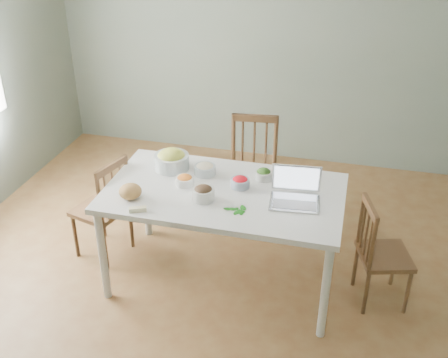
% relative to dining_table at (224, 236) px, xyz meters
% --- Properties ---
extents(floor, '(5.00, 5.00, 0.00)m').
position_rel_dining_table_xyz_m(floor, '(0.01, -0.17, -0.42)').
color(floor, brown).
rests_on(floor, ground).
extents(wall_back, '(5.00, 0.00, 2.70)m').
position_rel_dining_table_xyz_m(wall_back, '(0.01, 2.33, 0.93)').
color(wall_back, slate).
rests_on(wall_back, ground).
extents(dining_table, '(1.79, 1.01, 0.84)m').
position_rel_dining_table_xyz_m(dining_table, '(0.00, 0.00, 0.00)').
color(dining_table, white).
rests_on(dining_table, floor).
extents(chair_far, '(0.51, 0.49, 1.03)m').
position_rel_dining_table_xyz_m(chair_far, '(0.04, 0.86, 0.10)').
color(chair_far, '#52391F').
rests_on(chair_far, floor).
extents(chair_left, '(0.48, 0.50, 0.92)m').
position_rel_dining_table_xyz_m(chair_left, '(-1.11, 0.10, 0.04)').
color(chair_left, '#52391F').
rests_on(chair_left, floor).
extents(chair_right, '(0.46, 0.47, 0.87)m').
position_rel_dining_table_xyz_m(chair_right, '(1.23, 0.06, 0.01)').
color(chair_right, '#52391F').
rests_on(chair_right, floor).
extents(bread_boule, '(0.18, 0.18, 0.11)m').
position_rel_dining_table_xyz_m(bread_boule, '(-0.64, -0.27, 0.47)').
color(bread_boule, '#9F7641').
rests_on(bread_boule, dining_table).
extents(butter_stick, '(0.13, 0.08, 0.03)m').
position_rel_dining_table_xyz_m(butter_stick, '(-0.52, -0.43, 0.44)').
color(butter_stick, '#F6EDBC').
rests_on(butter_stick, dining_table).
extents(bowl_squash, '(0.36, 0.36, 0.16)m').
position_rel_dining_table_xyz_m(bowl_squash, '(-0.50, 0.24, 0.50)').
color(bowl_squash, gold).
rests_on(bowl_squash, dining_table).
extents(bowl_carrot, '(0.18, 0.18, 0.08)m').
position_rel_dining_table_xyz_m(bowl_carrot, '(-0.31, 0.01, 0.46)').
color(bowl_carrot, orange).
rests_on(bowl_carrot, dining_table).
extents(bowl_onion, '(0.21, 0.21, 0.09)m').
position_rel_dining_table_xyz_m(bowl_onion, '(-0.21, 0.22, 0.47)').
color(bowl_onion, '#F0E7C6').
rests_on(bowl_onion, dining_table).
extents(bowl_mushroom, '(0.21, 0.21, 0.11)m').
position_rel_dining_table_xyz_m(bowl_mushroom, '(-0.12, -0.16, 0.47)').
color(bowl_mushroom, black).
rests_on(bowl_mushroom, dining_table).
extents(bowl_redpep, '(0.15, 0.15, 0.09)m').
position_rel_dining_table_xyz_m(bowl_redpep, '(0.10, 0.08, 0.46)').
color(bowl_redpep, '#E80011').
rests_on(bowl_redpep, dining_table).
extents(bowl_broccoli, '(0.15, 0.15, 0.09)m').
position_rel_dining_table_xyz_m(bowl_broccoli, '(0.25, 0.25, 0.46)').
color(bowl_broccoli, '#325A24').
rests_on(bowl_broccoli, dining_table).
extents(flatbread, '(0.24, 0.24, 0.02)m').
position_rel_dining_table_xyz_m(flatbread, '(0.41, 0.38, 0.43)').
color(flatbread, tan).
rests_on(flatbread, dining_table).
extents(basil_bunch, '(0.18, 0.18, 0.02)m').
position_rel_dining_table_xyz_m(basil_bunch, '(0.14, -0.24, 0.43)').
color(basil_bunch, '#07470A').
rests_on(basil_bunch, dining_table).
extents(laptop, '(0.38, 0.33, 0.25)m').
position_rel_dining_table_xyz_m(laptop, '(0.54, -0.06, 0.54)').
color(laptop, silver).
rests_on(laptop, dining_table).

